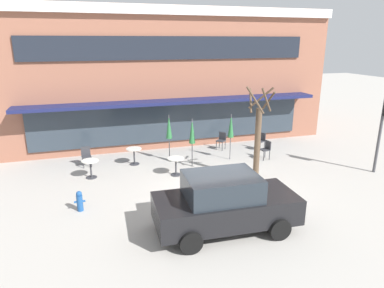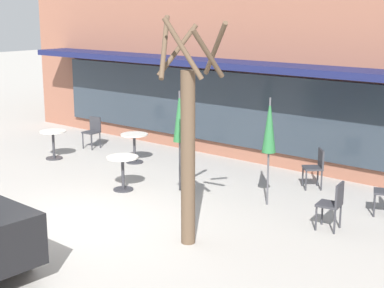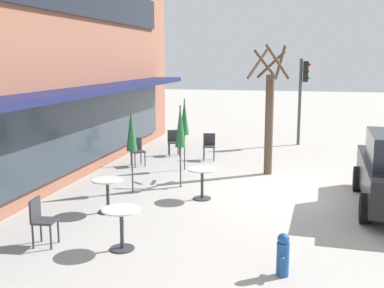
% 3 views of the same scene
% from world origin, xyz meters
% --- Properties ---
extents(ground_plane, '(80.00, 80.00, 0.00)m').
position_xyz_m(ground_plane, '(0.00, 0.00, 0.00)').
color(ground_plane, '#ADA8A0').
extents(building_facade, '(17.68, 9.10, 7.09)m').
position_xyz_m(building_facade, '(0.00, 9.96, 3.54)').
color(building_facade, '#935B47').
rests_on(building_facade, ground).
extents(cafe_table_near_wall, '(0.70, 0.70, 0.76)m').
position_xyz_m(cafe_table_near_wall, '(-0.89, 2.19, 0.52)').
color(cafe_table_near_wall, '#333338').
rests_on(cafe_table_near_wall, ground).
extents(cafe_table_streetside, '(0.70, 0.70, 0.76)m').
position_xyz_m(cafe_table_streetside, '(-4.31, 2.93, 0.52)').
color(cafe_table_streetside, '#333338').
rests_on(cafe_table_streetside, ground).
extents(cafe_table_by_tree, '(0.70, 0.70, 0.76)m').
position_xyz_m(cafe_table_by_tree, '(-2.38, 4.03, 0.52)').
color(cafe_table_by_tree, '#333338').
rests_on(cafe_table_by_tree, ground).
extents(patio_umbrella_green_folded, '(0.28, 0.28, 2.20)m').
position_xyz_m(patio_umbrella_green_folded, '(-0.72, 4.06, 1.63)').
color(patio_umbrella_green_folded, '#4C4C51').
rests_on(patio_umbrella_green_folded, ground).
extents(patio_umbrella_cream_folded, '(0.28, 0.28, 2.20)m').
position_xyz_m(patio_umbrella_cream_folded, '(2.08, 3.39, 1.63)').
color(patio_umbrella_cream_folded, '#4C4C51').
rests_on(patio_umbrella_cream_folded, ground).
extents(patio_umbrella_corner_open, '(0.28, 0.28, 2.20)m').
position_xyz_m(patio_umbrella_corner_open, '(0.07, 2.99, 1.63)').
color(patio_umbrella_corner_open, '#4C4C51').
rests_on(patio_umbrella_corner_open, ground).
extents(cafe_chair_0, '(0.46, 0.46, 0.89)m').
position_xyz_m(cafe_chair_0, '(3.75, 2.94, 0.53)').
color(cafe_chair_0, '#333338').
rests_on(cafe_chair_0, ground).
extents(cafe_chair_1, '(0.44, 0.44, 0.89)m').
position_xyz_m(cafe_chair_1, '(-4.47, 4.44, 0.53)').
color(cafe_chair_1, '#333338').
rests_on(cafe_chair_1, ground).
extents(cafe_chair_2, '(0.56, 0.56, 0.89)m').
position_xyz_m(cafe_chair_2, '(2.30, 5.01, 0.53)').
color(cafe_chair_2, '#333338').
rests_on(cafe_chair_2, ground).
extents(street_tree, '(1.25, 1.26, 3.80)m').
position_xyz_m(street_tree, '(2.14, 0.84, 1.79)').
color(street_tree, brown).
rests_on(street_tree, ground).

